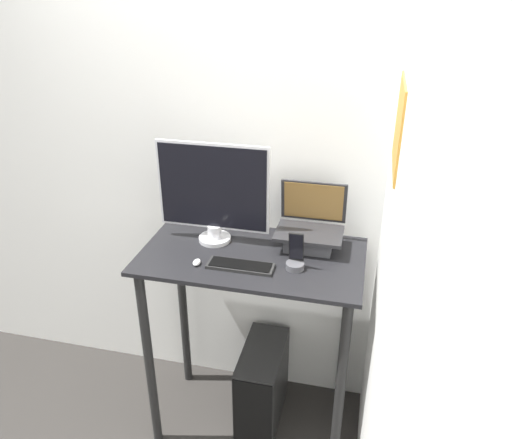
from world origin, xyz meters
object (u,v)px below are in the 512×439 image
keyboard (240,266)px  mouse (197,262)px  laptop (310,231)px  cell_phone (295,260)px  monitor (213,194)px  computer_tower (262,382)px

keyboard → mouse: size_ratio=5.77×
laptop → cell_phone: size_ratio=1.77×
monitor → keyboard: 0.36m
cell_phone → mouse: bearing=-170.6°
cell_phone → computer_tower: 0.92m
keyboard → computer_tower: bearing=73.7°
keyboard → cell_phone: bearing=11.8°
keyboard → computer_tower: 0.88m
computer_tower → mouse: bearing=-139.0°
cell_phone → computer_tower: cell_phone is taller
cell_phone → laptop: bearing=81.6°
laptop → mouse: size_ratio=6.07×
laptop → keyboard: laptop is taller
monitor → mouse: monitor is taller
monitor → keyboard: (0.18, -0.21, -0.23)m
mouse → computer_tower: (0.25, 0.22, -0.86)m
laptop → keyboard: bearing=-135.5°
computer_tower → keyboard: bearing=-106.3°
laptop → cell_phone: laptop is taller
mouse → cell_phone: 0.43m
laptop → computer_tower: (-0.21, -0.06, -0.92)m
cell_phone → keyboard: bearing=-168.2°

